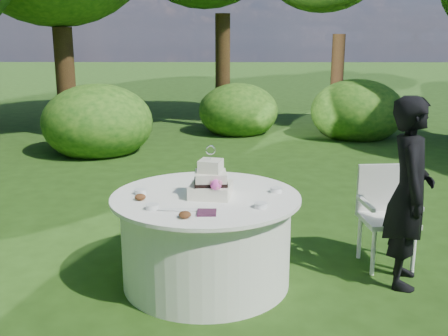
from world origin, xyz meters
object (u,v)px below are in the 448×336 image
Objects in this scene: napkins at (207,213)px; table at (206,239)px; cake at (211,183)px; chair at (385,208)px; guest at (409,193)px.

napkins is 0.61m from table.
napkins is 0.33× the size of cake.
table is 3.63× the size of cake.
chair reaches higher than napkins.
cake is at bearing 87.95° from napkins.
cake reaches higher than chair.
chair is (1.61, 0.42, 0.13)m from table.
napkins is at bearing -86.51° from table.
napkins is at bearing 120.60° from guest.
guest is at bearing 0.24° from table.
chair is at bearing 29.36° from napkins.
guest is 1.76× the size of chair.
napkins is 1.83m from chair.
guest reaches higher than chair.
chair is (-0.06, 0.41, -0.27)m from guest.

